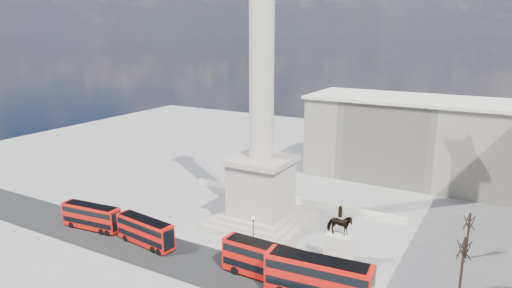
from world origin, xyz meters
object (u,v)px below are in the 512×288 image
object	(u,v)px
nelsons_column	(261,144)
victorian_lamp	(253,233)
red_bus_e	(92,217)
red_bus_a	(146,231)
red_bus_c	(319,278)
red_bus_b	(266,261)
pedestrian_walking	(309,264)
pedestrian_crossing	(274,257)
equestrian_statue	(339,246)

from	to	relation	value
nelsons_column	victorian_lamp	distance (m)	14.30
nelsons_column	red_bus_e	world-z (taller)	nelsons_column
red_bus_a	red_bus_c	xyz separation A→B (m)	(26.13, -0.31, 0.51)
nelsons_column	red_bus_b	size ratio (longest dim) A/B	4.49
red_bus_c	red_bus_e	xyz separation A→B (m)	(-36.91, 0.23, -0.53)
red_bus_b	red_bus_e	world-z (taller)	red_bus_b
nelsons_column	pedestrian_walking	xyz separation A→B (m)	(12.26, -9.69, -11.94)
red_bus_e	victorian_lamp	bearing A→B (deg)	4.28
victorian_lamp	pedestrian_crossing	bearing A→B (deg)	-1.18
red_bus_b	red_bus_e	distance (m)	29.75
red_bus_b	pedestrian_walking	world-z (taller)	red_bus_b
nelsons_column	red_bus_c	distance (m)	23.77
equestrian_statue	red_bus_c	bearing A→B (deg)	-86.07
nelsons_column	pedestrian_crossing	xyz separation A→B (m)	(7.45, -9.86, -12.12)
red_bus_e	pedestrian_walking	distance (m)	33.94
red_bus_b	victorian_lamp	distance (m)	5.92
nelsons_column	equestrian_statue	size ratio (longest dim) A/B	5.93
red_bus_c	pedestrian_walking	world-z (taller)	red_bus_c
pedestrian_walking	pedestrian_crossing	world-z (taller)	pedestrian_walking
red_bus_a	victorian_lamp	size ratio (longest dim) A/B	1.71
nelsons_column	red_bus_a	distance (m)	20.87
pedestrian_walking	nelsons_column	bearing A→B (deg)	146.33
red_bus_a	red_bus_e	bearing A→B (deg)	-172.55
red_bus_a	victorian_lamp	world-z (taller)	victorian_lamp
red_bus_b	equestrian_statue	bearing A→B (deg)	48.05
nelsons_column	pedestrian_crossing	size ratio (longest dim) A/B	31.27
red_bus_a	red_bus_c	size ratio (longest dim) A/B	0.80
victorian_lamp	pedestrian_crossing	size ratio (longest dim) A/B	3.63
pedestrian_walking	red_bus_b	bearing A→B (deg)	-127.78
victorian_lamp	pedestrian_crossing	world-z (taller)	victorian_lamp
red_bus_b	pedestrian_crossing	size ratio (longest dim) A/B	6.97
red_bus_b	victorian_lamp	bearing A→B (deg)	136.57
red_bus_b	red_bus_c	size ratio (longest dim) A/B	0.90
pedestrian_walking	equestrian_statue	bearing A→B (deg)	50.47
victorian_lamp	red_bus_c	bearing A→B (deg)	-23.32
red_bus_c	pedestrian_crossing	xyz separation A→B (m)	(-8.13, 4.81, -1.77)
nelsons_column	victorian_lamp	size ratio (longest dim) A/B	8.61
pedestrian_walking	red_bus_e	bearing A→B (deg)	-167.28
nelsons_column	victorian_lamp	xyz separation A→B (m)	(4.27, -9.80, -9.51)
equestrian_statue	victorian_lamp	bearing A→B (deg)	-164.57
nelsons_column	equestrian_statue	bearing A→B (deg)	-24.41
pedestrian_crossing	victorian_lamp	bearing A→B (deg)	57.05
equestrian_statue	red_bus_a	bearing A→B (deg)	-163.59
nelsons_column	equestrian_statue	distance (m)	19.30
victorian_lamp	pedestrian_crossing	distance (m)	4.12
nelsons_column	red_bus_b	world-z (taller)	nelsons_column
victorian_lamp	pedestrian_crossing	xyz separation A→B (m)	(3.18, -0.07, -2.61)
red_bus_c	pedestrian_walking	distance (m)	6.20
red_bus_a	pedestrian_walking	size ratio (longest dim) A/B	5.08
nelsons_column	pedestrian_walking	bearing A→B (deg)	-38.32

